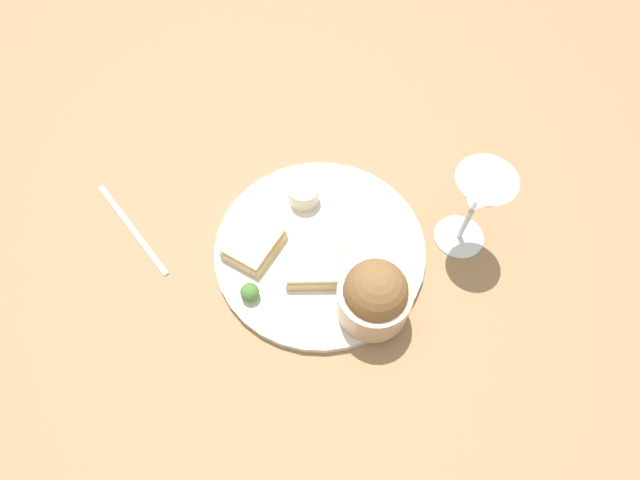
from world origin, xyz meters
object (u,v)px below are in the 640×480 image
object	(u,v)px
sauce_ramekin	(304,193)
fork	(132,228)
salad_bowl	(376,294)
wine_glass	(478,198)
cheese_toast_far	(254,244)
cheese_toast_near	(315,266)

from	to	relation	value
sauce_ramekin	fork	size ratio (longest dim) A/B	0.23
sauce_ramekin	fork	distance (m)	0.26
sauce_ramekin	salad_bowl	bearing A→B (deg)	-97.28
sauce_ramekin	wine_glass	bearing A→B (deg)	-50.22
fork	salad_bowl	bearing A→B (deg)	-56.40
salad_bowl	fork	world-z (taller)	salad_bowl
wine_glass	cheese_toast_far	bearing A→B (deg)	148.76
cheese_toast_near	fork	xyz separation A→B (m)	(-0.18, 0.22, -0.02)
salad_bowl	sauce_ramekin	distance (m)	0.20
cheese_toast_far	fork	xyz separation A→B (m)	(-0.13, 0.14, -0.02)
sauce_ramekin	wine_glass	world-z (taller)	wine_glass
salad_bowl	cheese_toast_near	size ratio (longest dim) A/B	0.97
wine_glass	fork	world-z (taller)	wine_glass
wine_glass	cheese_toast_near	bearing A→B (deg)	159.67
sauce_ramekin	fork	bearing A→B (deg)	153.36
cheese_toast_far	wine_glass	world-z (taller)	wine_glass
salad_bowl	sauce_ramekin	world-z (taller)	salad_bowl
salad_bowl	wine_glass	world-z (taller)	wine_glass
salad_bowl	cheese_toast_near	distance (m)	0.10
salad_bowl	cheese_toast_far	distance (m)	0.19
salad_bowl	fork	size ratio (longest dim) A/B	0.50
cheese_toast_far	wine_glass	bearing A→B (deg)	-31.24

